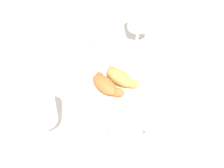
{
  "coord_description": "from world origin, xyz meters",
  "views": [
    {
      "loc": [
        0.61,
        -0.36,
        0.66
      ],
      "look_at": [
        0.02,
        -0.01,
        0.03
      ],
      "focal_mm": 48.85,
      "sensor_mm": 36.0,
      "label": 1
    }
  ],
  "objects_px": {
    "juice_glass_right": "(138,21)",
    "sugar_packet": "(139,61)",
    "coffee_cup_near": "(124,139)",
    "croissant_large": "(106,85)",
    "coffee_cup_far": "(81,47)",
    "juice_glass_left": "(42,112)",
    "croissant_small": "(120,77)",
    "pastry_plate": "(112,88)"
  },
  "relations": [
    {
      "from": "juice_glass_right",
      "to": "sugar_packet",
      "type": "xyz_separation_m",
      "value": [
        0.1,
        -0.06,
        -0.09
      ]
    },
    {
      "from": "coffee_cup_near",
      "to": "juice_glass_right",
      "type": "relative_size",
      "value": 0.97
    },
    {
      "from": "croissant_large",
      "to": "sugar_packet",
      "type": "xyz_separation_m",
      "value": [
        -0.08,
        0.18,
        -0.04
      ]
    },
    {
      "from": "coffee_cup_far",
      "to": "juice_glass_right",
      "type": "xyz_separation_m",
      "value": [
        0.05,
        0.21,
        0.07
      ]
    },
    {
      "from": "coffee_cup_far",
      "to": "juice_glass_left",
      "type": "bearing_deg",
      "value": -41.09
    },
    {
      "from": "juice_glass_left",
      "to": "sugar_packet",
      "type": "height_order",
      "value": "juice_glass_left"
    },
    {
      "from": "croissant_small",
      "to": "juice_glass_left",
      "type": "xyz_separation_m",
      "value": [
        0.06,
        -0.27,
        0.05
      ]
    },
    {
      "from": "coffee_cup_near",
      "to": "sugar_packet",
      "type": "height_order",
      "value": "coffee_cup_near"
    },
    {
      "from": "coffee_cup_far",
      "to": "sugar_packet",
      "type": "height_order",
      "value": "coffee_cup_far"
    },
    {
      "from": "pastry_plate",
      "to": "coffee_cup_far",
      "type": "height_order",
      "value": "coffee_cup_far"
    },
    {
      "from": "pastry_plate",
      "to": "croissant_small",
      "type": "xyz_separation_m",
      "value": [
        -0.0,
        0.03,
        0.03
      ]
    },
    {
      "from": "croissant_large",
      "to": "coffee_cup_far",
      "type": "height_order",
      "value": "croissant_large"
    },
    {
      "from": "croissant_large",
      "to": "coffee_cup_near",
      "type": "height_order",
      "value": "croissant_large"
    },
    {
      "from": "sugar_packet",
      "to": "coffee_cup_near",
      "type": "bearing_deg",
      "value": 2.28
    },
    {
      "from": "sugar_packet",
      "to": "juice_glass_left",
      "type": "bearing_deg",
      "value": -28.59
    },
    {
      "from": "juice_glass_right",
      "to": "sugar_packet",
      "type": "bearing_deg",
      "value": -31.68
    },
    {
      "from": "sugar_packet",
      "to": "juice_glass_right",
      "type": "bearing_deg",
      "value": -168.69
    },
    {
      "from": "pastry_plate",
      "to": "coffee_cup_near",
      "type": "distance_m",
      "value": 0.21
    },
    {
      "from": "croissant_large",
      "to": "juice_glass_right",
      "type": "distance_m",
      "value": 0.31
    },
    {
      "from": "croissant_large",
      "to": "coffee_cup_far",
      "type": "relative_size",
      "value": 1.0
    },
    {
      "from": "coffee_cup_far",
      "to": "juice_glass_right",
      "type": "height_order",
      "value": "juice_glass_right"
    },
    {
      "from": "pastry_plate",
      "to": "coffee_cup_near",
      "type": "relative_size",
      "value": 1.67
    },
    {
      "from": "croissant_small",
      "to": "juice_glass_left",
      "type": "distance_m",
      "value": 0.28
    },
    {
      "from": "juice_glass_left",
      "to": "coffee_cup_near",
      "type": "bearing_deg",
      "value": 49.94
    },
    {
      "from": "pastry_plate",
      "to": "coffee_cup_far",
      "type": "relative_size",
      "value": 1.67
    },
    {
      "from": "croissant_small",
      "to": "sugar_packet",
      "type": "xyz_separation_m",
      "value": [
        -0.07,
        0.12,
        -0.04
      ]
    },
    {
      "from": "coffee_cup_near",
      "to": "sugar_packet",
      "type": "xyz_separation_m",
      "value": [
        -0.27,
        0.23,
        -0.02
      ]
    },
    {
      "from": "juice_glass_right",
      "to": "sugar_packet",
      "type": "distance_m",
      "value": 0.15
    },
    {
      "from": "coffee_cup_far",
      "to": "juice_glass_left",
      "type": "relative_size",
      "value": 0.97
    },
    {
      "from": "juice_glass_right",
      "to": "coffee_cup_far",
      "type": "bearing_deg",
      "value": -102.85
    },
    {
      "from": "croissant_large",
      "to": "juice_glass_right",
      "type": "height_order",
      "value": "juice_glass_right"
    },
    {
      "from": "juice_glass_right",
      "to": "croissant_large",
      "type": "bearing_deg",
      "value": -52.97
    },
    {
      "from": "juice_glass_right",
      "to": "juice_glass_left",
      "type": "bearing_deg",
      "value": -62.89
    },
    {
      "from": "pastry_plate",
      "to": "juice_glass_left",
      "type": "xyz_separation_m",
      "value": [
        0.05,
        -0.24,
        0.08
      ]
    },
    {
      "from": "pastry_plate",
      "to": "juice_glass_right",
      "type": "relative_size",
      "value": 1.62
    },
    {
      "from": "croissant_large",
      "to": "juice_glass_right",
      "type": "bearing_deg",
      "value": 127.03
    },
    {
      "from": "croissant_large",
      "to": "juice_glass_right",
      "type": "relative_size",
      "value": 0.97
    },
    {
      "from": "croissant_small",
      "to": "sugar_packet",
      "type": "distance_m",
      "value": 0.15
    },
    {
      "from": "pastry_plate",
      "to": "croissant_small",
      "type": "bearing_deg",
      "value": 97.01
    },
    {
      "from": "croissant_small",
      "to": "juice_glass_right",
      "type": "height_order",
      "value": "juice_glass_right"
    },
    {
      "from": "coffee_cup_far",
      "to": "sugar_packet",
      "type": "xyz_separation_m",
      "value": [
        0.15,
        0.15,
        -0.02
      ]
    },
    {
      "from": "coffee_cup_near",
      "to": "juice_glass_left",
      "type": "bearing_deg",
      "value": -130.06
    }
  ]
}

